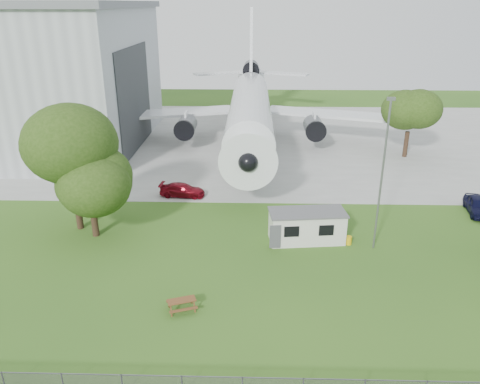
{
  "coord_description": "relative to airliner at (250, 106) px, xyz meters",
  "views": [
    {
      "loc": [
        -1.62,
        -27.31,
        18.34
      ],
      "look_at": [
        -2.61,
        8.0,
        4.0
      ],
      "focal_mm": 35.0,
      "sensor_mm": 36.0,
      "label": 1
    }
  ],
  "objects": [
    {
      "name": "concrete_apron",
      "position": [
        2.0,
        2.14,
        -5.25
      ],
      "size": [
        120.0,
        46.0,
        0.03
      ],
      "primitive_type": "cube",
      "color": "#B7B7B2",
      "rests_on": "ground"
    },
    {
      "name": "tree_far_apron",
      "position": [
        19.86,
        -5.35,
        0.39
      ],
      "size": [
        6.23,
        6.23,
        8.79
      ],
      "color": "#382619",
      "rests_on": "ground"
    },
    {
      "name": "tree_west_small",
      "position": [
        -12.82,
        -28.13,
        -0.43
      ],
      "size": [
        7.62,
        7.62,
        8.66
      ],
      "color": "#382619",
      "rests_on": "ground"
    },
    {
      "name": "picnic_west",
      "position": [
        -4.05,
        -38.27,
        -5.27
      ],
      "size": [
        2.19,
        2.01,
        0.76
      ],
      "primitive_type": null,
      "rotation": [
        0.0,
        0.0,
        0.33
      ],
      "color": "brown",
      "rests_on": "ground"
    },
    {
      "name": "airliner",
      "position": [
        0.0,
        0.0,
        0.0
      ],
      "size": [
        46.36,
        47.73,
        17.69
      ],
      "color": "white",
      "rests_on": "ground"
    },
    {
      "name": "lamp_mast",
      "position": [
        10.2,
        -29.66,
        0.73
      ],
      "size": [
        0.16,
        0.16,
        12.0
      ],
      "primitive_type": "cylinder",
      "color": "slate",
      "rests_on": "ground"
    },
    {
      "name": "site_cabin",
      "position": [
        4.92,
        -28.52,
        -3.96
      ],
      "size": [
        6.88,
        3.35,
        2.62
      ],
      "color": "silver",
      "rests_on": "ground"
    },
    {
      "name": "car_ne_hatch",
      "position": [
        21.47,
        -22.72,
        -4.48
      ],
      "size": [
        2.59,
        4.87,
        1.58
      ],
      "primitive_type": "imported",
      "rotation": [
        0.0,
        0.0,
        -0.16
      ],
      "color": "black",
      "rests_on": "ground"
    },
    {
      "name": "tree_west_big",
      "position": [
        -14.62,
        -26.79,
        2.16
      ],
      "size": [
        8.18,
        8.18,
        11.53
      ],
      "color": "#382619",
      "rests_on": "ground"
    },
    {
      "name": "ground",
      "position": [
        2.0,
        -35.86,
        -5.27
      ],
      "size": [
        160.0,
        160.0,
        0.0
      ],
      "primitive_type": "plane",
      "color": "#497825"
    },
    {
      "name": "car_apron_van",
      "position": [
        -6.72,
        -19.3,
        -4.61
      ],
      "size": [
        4.72,
        2.29,
        1.32
      ],
      "primitive_type": "imported",
      "rotation": [
        0.0,
        0.0,
        1.47
      ],
      "color": "maroon",
      "rests_on": "ground"
    }
  ]
}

